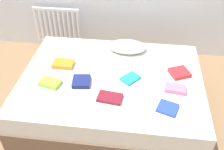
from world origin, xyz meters
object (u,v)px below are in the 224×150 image
(bed, at_px, (111,93))
(textbook_pink, at_px, (175,89))
(textbook_red, at_px, (179,73))
(textbook_navy, at_px, (81,81))
(textbook_maroon, at_px, (110,98))
(textbook_teal, at_px, (130,78))
(textbook_orange, at_px, (63,64))
(textbook_blue, at_px, (168,108))
(radiator, at_px, (58,26))
(pillow, at_px, (127,47))
(textbook_lime, at_px, (50,83))

(bed, height_order, textbook_pink, textbook_pink)
(textbook_pink, xyz_separation_m, textbook_red, (0.06, 0.27, -0.00))
(textbook_navy, xyz_separation_m, textbook_maroon, (0.33, -0.19, -0.01))
(textbook_teal, xyz_separation_m, textbook_orange, (-0.78, 0.15, 0.01))
(textbook_teal, distance_m, textbook_blue, 0.54)
(bed, height_order, radiator, radiator)
(bed, bearing_deg, textbook_pink, -11.76)
(textbook_navy, relative_size, textbook_red, 0.95)
(textbook_blue, relative_size, textbook_red, 0.92)
(textbook_orange, relative_size, textbook_red, 1.17)
(textbook_navy, bearing_deg, textbook_orange, 127.71)
(pillow, xyz_separation_m, textbook_pink, (0.55, -0.67, -0.03))
(textbook_blue, distance_m, textbook_red, 0.56)
(textbook_navy, relative_size, textbook_pink, 0.90)
(textbook_maroon, relative_size, textbook_orange, 1.03)
(radiator, xyz_separation_m, textbook_red, (1.70, -1.07, 0.11))
(textbook_lime, relative_size, textbook_red, 1.08)
(textbook_red, bearing_deg, textbook_maroon, -170.48)
(textbook_teal, relative_size, textbook_lime, 0.91)
(bed, xyz_separation_m, textbook_navy, (-0.30, -0.15, 0.28))
(textbook_pink, distance_m, textbook_blue, 0.28)
(textbook_maroon, distance_m, textbook_red, 0.85)
(textbook_lime, height_order, textbook_maroon, textbook_lime)
(bed, distance_m, textbook_teal, 0.34)
(textbook_red, bearing_deg, pillow, 122.00)
(textbook_teal, height_order, textbook_red, textbook_red)
(textbook_lime, relative_size, textbook_blue, 1.18)
(textbook_maroon, height_order, textbook_orange, textbook_orange)
(textbook_navy, relative_size, textbook_blue, 1.03)
(textbook_navy, xyz_separation_m, textbook_orange, (-0.27, 0.28, -0.00))
(bed, height_order, textbook_lime, textbook_lime)
(bed, xyz_separation_m, textbook_lime, (-0.62, -0.21, 0.27))
(textbook_maroon, bearing_deg, pillow, 90.66)
(textbook_pink, distance_m, textbook_maroon, 0.68)
(textbook_red, bearing_deg, bed, 165.63)
(textbook_lime, bearing_deg, pillow, 59.29)
(textbook_blue, bearing_deg, textbook_teal, 152.86)
(textbook_teal, height_order, textbook_maroon, textbook_maroon)
(radiator, bearing_deg, textbook_red, -32.11)
(pillow, bearing_deg, textbook_navy, -121.81)
(textbook_navy, xyz_separation_m, textbook_lime, (-0.32, -0.06, -0.00))
(textbook_lime, height_order, textbook_pink, textbook_pink)
(textbook_maroon, bearing_deg, textbook_orange, 148.72)
(textbook_blue, height_order, textbook_red, textbook_red)
(pillow, relative_size, textbook_maroon, 1.91)
(bed, relative_size, radiator, 2.90)
(textbook_teal, height_order, textbook_pink, textbook_pink)
(textbook_teal, relative_size, textbook_red, 0.99)
(bed, relative_size, textbook_maroon, 8.33)
(textbook_navy, bearing_deg, textbook_teal, 8.01)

